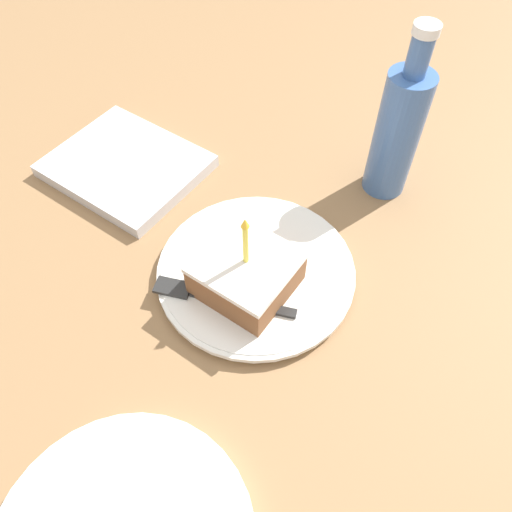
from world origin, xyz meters
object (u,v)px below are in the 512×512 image
Objects in this scene: cake_slice at (248,271)px; bottle at (398,131)px; plate at (256,272)px; marble_board at (126,166)px; fork at (214,296)px.

bottle is at bearing 78.48° from cake_slice.
marble_board is at bearing 170.17° from plate.
marble_board is (-0.28, 0.07, -0.03)m from cake_slice.
cake_slice is at bearing -77.51° from plate.
cake_slice reaches higher than marble_board.
fork is at bearing -118.77° from cake_slice.
cake_slice is 0.50× the size of bottle.
plate is at bearing -9.83° from marble_board.
bottle is (0.06, 0.27, 0.06)m from cake_slice.
bottle is at bearing 76.16° from plate.
fork is 0.28m from marble_board.
cake_slice is 0.73× the size of fork.
plate is at bearing 75.40° from fork.
bottle reaches higher than plate.
cake_slice is 0.05m from fork.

